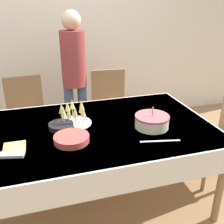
# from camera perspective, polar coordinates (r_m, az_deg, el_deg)

# --- Properties ---
(ground_plane) EXTENTS (12.00, 12.00, 0.00)m
(ground_plane) POSITION_cam_1_polar(r_m,az_deg,el_deg) (2.56, -5.25, -18.71)
(ground_plane) COLOR #93704C
(wall_back) EXTENTS (8.00, 0.05, 2.70)m
(wall_back) POSITION_cam_1_polar(r_m,az_deg,el_deg) (3.67, -11.90, 17.26)
(wall_back) COLOR silver
(wall_back) RESTS_ON ground_plane
(dining_table) EXTENTS (2.10, 1.19, 0.75)m
(dining_table) POSITION_cam_1_polar(r_m,az_deg,el_deg) (2.18, -5.88, -5.87)
(dining_table) COLOR silver
(dining_table) RESTS_ON ground_plane
(dining_chair_far_left) EXTENTS (0.46, 0.46, 0.95)m
(dining_chair_far_left) POSITION_cam_1_polar(r_m,az_deg,el_deg) (3.04, -17.94, -0.91)
(dining_chair_far_left) COLOR olive
(dining_chair_far_left) RESTS_ON ground_plane
(dining_chair_far_right) EXTENTS (0.46, 0.46, 0.95)m
(dining_chair_far_right) POSITION_cam_1_polar(r_m,az_deg,el_deg) (3.14, -0.51, 1.08)
(dining_chair_far_right) COLOR olive
(dining_chair_far_right) RESTS_ON ground_plane
(dining_chair_right_end) EXTENTS (0.44, 0.44, 0.95)m
(dining_chair_right_end) POSITION_cam_1_polar(r_m,az_deg,el_deg) (2.79, 23.05, -3.93)
(dining_chair_right_end) COLOR olive
(dining_chair_right_end) RESTS_ON ground_plane
(birthday_cake) EXTENTS (0.28, 0.28, 0.18)m
(birthday_cake) POSITION_cam_1_polar(r_m,az_deg,el_deg) (2.14, 8.68, -2.03)
(birthday_cake) COLOR beige
(birthday_cake) RESTS_ON dining_table
(champagne_tray) EXTENTS (0.30, 0.30, 0.18)m
(champagne_tray) POSITION_cam_1_polar(r_m,az_deg,el_deg) (2.19, -8.49, -0.20)
(champagne_tray) COLOR silver
(champagne_tray) RESTS_ON dining_table
(plate_stack_main) EXTENTS (0.26, 0.26, 0.05)m
(plate_stack_main) POSITION_cam_1_polar(r_m,az_deg,el_deg) (1.95, -8.79, -5.75)
(plate_stack_main) COLOR #CC4C47
(plate_stack_main) RESTS_ON dining_table
(plate_stack_dessert) EXTENTS (0.20, 0.20, 0.04)m
(plate_stack_dessert) POSITION_cam_1_polar(r_m,az_deg,el_deg) (2.15, -11.03, -2.98)
(plate_stack_dessert) COLOR black
(plate_stack_dessert) RESTS_ON dining_table
(cake_knife) EXTENTS (0.30, 0.08, 0.00)m
(cake_knife) POSITION_cam_1_polar(r_m,az_deg,el_deg) (1.97, 10.43, -6.24)
(cake_knife) COLOR silver
(cake_knife) RESTS_ON dining_table
(fork_pile) EXTENTS (0.18, 0.10, 0.02)m
(fork_pile) POSITION_cam_1_polar(r_m,az_deg,el_deg) (1.89, -21.10, -8.69)
(fork_pile) COLOR silver
(fork_pile) RESTS_ON dining_table
(napkin_pile) EXTENTS (0.15, 0.15, 0.01)m
(napkin_pile) POSITION_cam_1_polar(r_m,az_deg,el_deg) (1.98, -20.46, -7.22)
(napkin_pile) COLOR #E0D166
(napkin_pile) RESTS_ON dining_table
(person_standing) EXTENTS (0.28, 0.28, 1.61)m
(person_standing) POSITION_cam_1_polar(r_m,az_deg,el_deg) (3.07, -8.29, 9.16)
(person_standing) COLOR #3F4C72
(person_standing) RESTS_ON ground_plane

